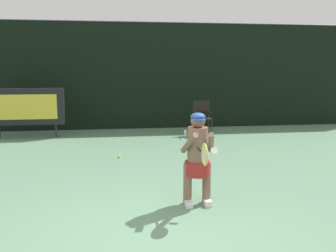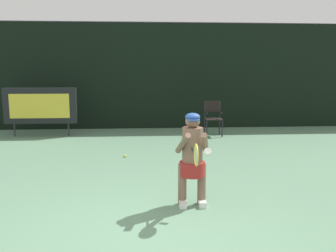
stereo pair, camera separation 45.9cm
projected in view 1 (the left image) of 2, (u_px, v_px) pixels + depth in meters
ground at (161, 245)px, 4.39m from camera, size 18.00×22.00×0.03m
backdrop_screen at (130, 77)px, 12.61m from camera, size 18.00×0.12×3.66m
scoreboard at (27, 107)px, 11.00m from camera, size 2.20×0.21×1.50m
umpire_chair at (202, 116)px, 11.48m from camera, size 0.52×0.44×1.08m
water_bottle at (185, 133)px, 11.20m from camera, size 0.07×0.07×0.27m
tennis_player at (198, 156)px, 5.57m from camera, size 0.53×0.60×1.43m
tennis_racket at (204, 154)px, 5.05m from camera, size 0.03×0.60×0.31m
tennis_ball_loose at (119, 156)px, 8.64m from camera, size 0.07×0.07×0.07m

